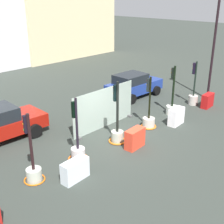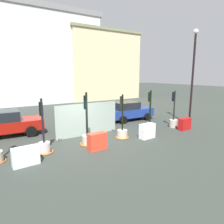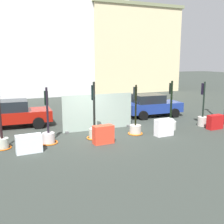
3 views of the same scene
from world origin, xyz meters
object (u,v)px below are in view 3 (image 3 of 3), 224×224
(traffic_light_3, at_px, (94,129))
(car_red_compact, at_px, (12,114))
(construction_barrier_1, at_px, (29,144))
(traffic_light_6, at_px, (203,117))
(construction_barrier_2, at_px, (103,135))
(car_blue_estate, at_px, (152,105))
(traffic_light_5, at_px, (170,120))
(traffic_light_2, at_px, (48,134))
(traffic_light_4, at_px, (135,126))
(traffic_light_1, at_px, (2,138))
(construction_barrier_3, at_px, (164,127))
(construction_barrier_4, at_px, (215,122))

(traffic_light_3, distance_m, car_red_compact, 5.63)
(construction_barrier_1, height_order, car_red_compact, car_red_compact)
(car_red_compact, bearing_deg, traffic_light_6, -21.67)
(construction_barrier_2, height_order, car_blue_estate, car_blue_estate)
(traffic_light_6, bearing_deg, traffic_light_3, 179.59)
(traffic_light_3, height_order, traffic_light_5, traffic_light_3)
(traffic_light_2, xyz_separation_m, traffic_light_3, (2.33, -0.10, 0.06))
(traffic_light_4, distance_m, construction_barrier_1, 5.76)
(traffic_light_4, relative_size, car_blue_estate, 0.66)
(traffic_light_4, bearing_deg, traffic_light_5, 2.55)
(traffic_light_1, xyz_separation_m, car_red_compact, (0.70, 4.04, 0.30))
(traffic_light_5, distance_m, construction_barrier_3, 1.46)
(traffic_light_5, distance_m, construction_barrier_1, 8.11)
(traffic_light_6, bearing_deg, construction_barrier_1, -175.13)
(construction_barrier_1, height_order, construction_barrier_2, construction_barrier_2)
(traffic_light_2, height_order, traffic_light_3, traffic_light_3)
(traffic_light_2, distance_m, construction_barrier_2, 2.67)
(traffic_light_3, bearing_deg, car_blue_estate, 32.98)
(traffic_light_5, height_order, construction_barrier_2, traffic_light_5)
(traffic_light_1, xyz_separation_m, traffic_light_4, (6.77, -0.24, -0.07))
(construction_barrier_4, bearing_deg, traffic_light_1, 174.52)
(traffic_light_6, xyz_separation_m, car_red_compact, (-10.71, 4.26, 0.25))
(traffic_light_3, relative_size, traffic_light_5, 1.04)
(traffic_light_4, relative_size, construction_barrier_3, 2.68)
(traffic_light_3, relative_size, construction_barrier_1, 2.60)
(construction_barrier_1, bearing_deg, traffic_light_5, 6.79)
(traffic_light_1, bearing_deg, car_red_compact, 80.21)
(traffic_light_1, distance_m, car_red_compact, 4.12)
(traffic_light_5, height_order, car_red_compact, traffic_light_5)
(traffic_light_6, distance_m, construction_barrier_1, 10.38)
(traffic_light_5, bearing_deg, traffic_light_4, -177.45)
(traffic_light_2, bearing_deg, construction_barrier_1, -134.94)
(construction_barrier_2, relative_size, construction_barrier_3, 1.01)
(traffic_light_1, bearing_deg, traffic_light_3, -2.11)
(traffic_light_4, height_order, car_blue_estate, traffic_light_4)
(traffic_light_2, height_order, car_blue_estate, traffic_light_2)
(construction_barrier_1, xyz_separation_m, car_red_compact, (-0.38, 5.14, 0.40))
(traffic_light_2, distance_m, car_red_compact, 4.36)
(traffic_light_2, relative_size, car_blue_estate, 0.67)
(traffic_light_1, height_order, construction_barrier_2, traffic_light_1)
(traffic_light_4, xyz_separation_m, construction_barrier_2, (-2.22, -0.89, 0.01))
(traffic_light_5, relative_size, construction_barrier_3, 2.81)
(traffic_light_4, relative_size, construction_barrier_4, 2.73)
(traffic_light_1, distance_m, construction_barrier_2, 4.68)
(car_red_compact, bearing_deg, traffic_light_4, -35.23)
(traffic_light_1, xyz_separation_m, traffic_light_3, (4.43, -0.16, 0.01))
(car_blue_estate, bearing_deg, traffic_light_3, -147.02)
(traffic_light_5, bearing_deg, construction_barrier_4, -21.74)
(traffic_light_2, xyz_separation_m, traffic_light_6, (9.31, -0.15, 0.10))
(traffic_light_1, height_order, traffic_light_5, traffic_light_5)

